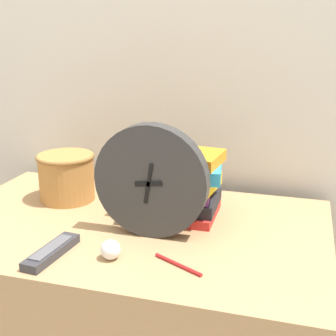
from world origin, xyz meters
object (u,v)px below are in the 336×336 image
crumpled_paper_ball (111,250)px  tv_remote (52,252)px  book_stack (179,184)px  basket (66,175)px  desk_clock (151,181)px  pen (178,265)px

crumpled_paper_ball → tv_remote: bearing=-169.3°
book_stack → tv_remote: size_ratio=1.41×
basket → tv_remote: (0.13, -0.33, -0.06)m
desk_clock → pen: bearing=-52.2°
pen → desk_clock: bearing=127.8°
book_stack → pen: 0.29m
book_stack → tv_remote: 0.38m
basket → tv_remote: 0.36m
book_stack → pen: bearing=-75.2°
book_stack → basket: book_stack is taller
tv_remote → crumpled_paper_ball: bearing=10.7°
pen → book_stack: bearing=104.8°
tv_remote → pen: bearing=7.0°
desk_clock → pen: size_ratio=2.32×
desk_clock → basket: desk_clock is taller
basket → desk_clock: bearing=-27.2°
tv_remote → crumpled_paper_ball: crumpled_paper_ball is taller
desk_clock → tv_remote: size_ratio=1.61×
crumpled_paper_ball → pen: crumpled_paper_ball is taller
crumpled_paper_ball → basket: bearing=131.2°
desk_clock → book_stack: desk_clock is taller
desk_clock → crumpled_paper_ball: size_ratio=6.24×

